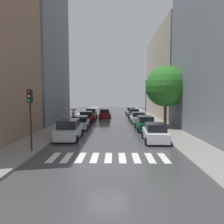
{
  "coord_description": "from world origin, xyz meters",
  "views": [
    {
      "loc": [
        0.43,
        -11.75,
        4.02
      ],
      "look_at": [
        -0.09,
        21.86,
        1.31
      ],
      "focal_mm": 32.32,
      "sensor_mm": 36.0,
      "label": 1
    }
  ],
  "objects": [
    {
      "name": "car_midroad",
      "position": [
        -1.43,
        24.82,
        0.76
      ],
      "size": [
        2.09,
        4.37,
        1.63
      ],
      "rotation": [
        0.0,
        0.0,
        1.56
      ],
      "color": "maroon",
      "rests_on": "ground"
    },
    {
      "name": "traffic_light_left_corner",
      "position": [
        -5.45,
        2.06,
        3.29
      ],
      "size": [
        0.3,
        0.42,
        4.3
      ],
      "color": "black",
      "rests_on": "sidewalk_left"
    },
    {
      "name": "sidewalk_right",
      "position": [
        6.5,
        24.0,
        0.07
      ],
      "size": [
        3.0,
        72.0,
        0.15
      ],
      "primitive_type": "cube",
      "color": "gray",
      "rests_on": "ground"
    },
    {
      "name": "building_right_mid",
      "position": [
        11.0,
        26.77,
        7.87
      ],
      "size": [
        6.0,
        20.21,
        15.75
      ],
      "primitive_type": "cube",
      "color": "#9E9384",
      "rests_on": "ground"
    },
    {
      "name": "parked_car_left_nearest",
      "position": [
        -3.86,
        6.85,
        0.84
      ],
      "size": [
        2.2,
        4.78,
        1.82
      ],
      "rotation": [
        0.0,
        0.0,
        1.59
      ],
      "color": "#B2B7BF",
      "rests_on": "ground"
    },
    {
      "name": "ground_plane",
      "position": [
        0.0,
        24.0,
        -0.02
      ],
      "size": [
        28.0,
        72.0,
        0.04
      ],
      "primitive_type": "cube",
      "color": "#3D3D3F"
    },
    {
      "name": "parked_car_left_third",
      "position": [
        -3.86,
        18.62,
        0.78
      ],
      "size": [
        2.17,
        4.29,
        1.67
      ],
      "rotation": [
        0.0,
        0.0,
        1.55
      ],
      "color": "maroon",
      "rests_on": "ground"
    },
    {
      "name": "building_left_mid",
      "position": [
        -11.0,
        18.95,
        11.16
      ],
      "size": [
        6.0,
        13.22,
        22.31
      ],
      "primitive_type": "cube",
      "color": "slate",
      "rests_on": "ground"
    },
    {
      "name": "parked_car_right_fifth",
      "position": [
        3.77,
        30.76,
        0.74
      ],
      "size": [
        2.15,
        4.36,
        1.58
      ],
      "rotation": [
        0.0,
        0.0,
        1.6
      ],
      "color": "#B2B7BF",
      "rests_on": "ground"
    },
    {
      "name": "parked_car_right_second",
      "position": [
        3.9,
        11.52,
        0.79
      ],
      "size": [
        2.08,
        4.39,
        1.7
      ],
      "rotation": [
        0.0,
        0.0,
        1.58
      ],
      "color": "#0C4C2D",
      "rests_on": "ground"
    },
    {
      "name": "parked_car_left_second",
      "position": [
        -3.79,
        12.92,
        0.73
      ],
      "size": [
        2.19,
        4.62,
        1.54
      ],
      "rotation": [
        0.0,
        0.0,
        1.62
      ],
      "color": "#B2B7BF",
      "rests_on": "ground"
    },
    {
      "name": "sidewalk_left",
      "position": [
        -6.5,
        24.0,
        0.07
      ],
      "size": [
        3.0,
        72.0,
        0.15
      ],
      "primitive_type": "cube",
      "color": "gray",
      "rests_on": "ground"
    },
    {
      "name": "parked_car_right_fourth",
      "position": [
        3.89,
        24.83,
        0.78
      ],
      "size": [
        2.27,
        4.22,
        1.67
      ],
      "rotation": [
        0.0,
        0.0,
        1.52
      ],
      "color": "#474C51",
      "rests_on": "ground"
    },
    {
      "name": "parked_car_left_fourth",
      "position": [
        -3.9,
        24.36,
        0.8
      ],
      "size": [
        2.24,
        4.39,
        1.72
      ],
      "rotation": [
        0.0,
        0.0,
        1.61
      ],
      "color": "#B2B7BF",
      "rests_on": "ground"
    },
    {
      "name": "pedestrian_near_tree",
      "position": [
        -5.41,
        16.06,
        1.59
      ],
      "size": [
        0.96,
        0.96,
        2.02
      ],
      "rotation": [
        0.0,
        0.0,
        3.27
      ],
      "color": "navy",
      "rests_on": "sidewalk_left"
    },
    {
      "name": "crosswalk_stripes",
      "position": [
        -0.0,
        1.05,
        0.01
      ],
      "size": [
        7.65,
        2.2,
        0.01
      ],
      "color": "silver",
      "rests_on": "ground"
    },
    {
      "name": "parked_car_right_third",
      "position": [
        3.8,
        18.16,
        0.75
      ],
      "size": [
        2.21,
        4.16,
        1.59
      ],
      "rotation": [
        0.0,
        0.0,
        1.59
      ],
      "color": "silver",
      "rests_on": "ground"
    },
    {
      "name": "pedestrian_foreground",
      "position": [
        -5.48,
        16.79,
        1.57
      ],
      "size": [
        1.02,
        1.02,
        1.94
      ],
      "rotation": [
        0.0,
        0.0,
        3.06
      ],
      "color": "brown",
      "rests_on": "sidewalk_left"
    },
    {
      "name": "street_tree_right",
      "position": [
        6.63,
        13.15,
        5.15
      ],
      "size": [
        4.97,
        4.97,
        7.5
      ],
      "color": "#513823",
      "rests_on": "sidewalk_right"
    },
    {
      "name": "lamp_post_right",
      "position": [
        5.55,
        21.96,
        4.0
      ],
      "size": [
        0.6,
        0.28,
        6.64
      ],
      "color": "#595B60",
      "rests_on": "sidewalk_right"
    },
    {
      "name": "parked_car_right_nearest",
      "position": [
        3.95,
        5.78,
        0.76
      ],
      "size": [
        2.17,
        4.09,
        1.63
      ],
      "rotation": [
        0.0,
        0.0,
        1.53
      ],
      "color": "silver",
      "rests_on": "ground"
    }
  ]
}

